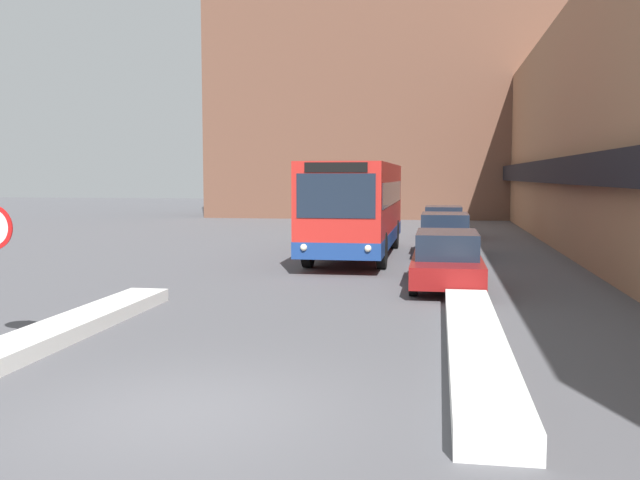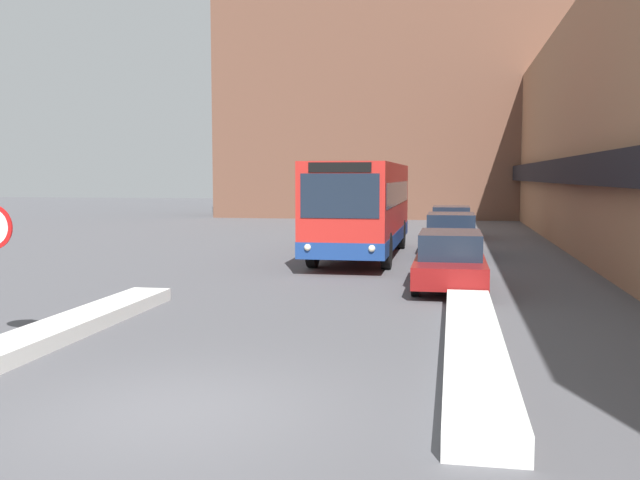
# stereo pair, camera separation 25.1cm
# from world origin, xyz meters

# --- Properties ---
(ground_plane) EXTENTS (160.00, 160.00, 0.00)m
(ground_plane) POSITION_xyz_m (0.00, 0.00, 0.00)
(ground_plane) COLOR #515156
(building_row_right) EXTENTS (5.50, 60.00, 9.20)m
(building_row_right) POSITION_xyz_m (9.97, 24.00, 4.58)
(building_row_right) COLOR #996B4C
(building_row_right) RESTS_ON ground_plane
(building_backdrop_far) EXTENTS (26.00, 8.00, 18.90)m
(building_backdrop_far) POSITION_xyz_m (0.00, 42.99, 9.45)
(building_backdrop_far) COLOR brown
(building_backdrop_far) RESTS_ON ground_plane
(snow_bank_left) EXTENTS (0.90, 10.38, 0.27)m
(snow_bank_left) POSITION_xyz_m (-3.60, 2.21, 0.14)
(snow_bank_left) COLOR silver
(snow_bank_left) RESTS_ON ground_plane
(snow_bank_right) EXTENTS (0.90, 9.05, 0.34)m
(snow_bank_right) POSITION_xyz_m (3.60, 3.51, 0.17)
(snow_bank_right) COLOR silver
(snow_bank_right) RESTS_ON ground_plane
(city_bus) EXTENTS (2.60, 10.46, 3.29)m
(city_bus) POSITION_xyz_m (0.10, 17.03, 1.80)
(city_bus) COLOR red
(city_bus) RESTS_ON ground_plane
(parked_car_front) EXTENTS (1.80, 4.73, 1.44)m
(parked_car_front) POSITION_xyz_m (3.20, 10.50, 0.72)
(parked_car_front) COLOR maroon
(parked_car_front) RESTS_ON ground_plane
(parked_car_middle) EXTENTS (1.93, 4.59, 1.52)m
(parked_car_middle) POSITION_xyz_m (3.20, 18.15, 0.75)
(parked_car_middle) COLOR navy
(parked_car_middle) RESTS_ON ground_plane
(parked_car_back) EXTENTS (1.94, 4.30, 1.46)m
(parked_car_back) POSITION_xyz_m (3.20, 25.73, 0.73)
(parked_car_back) COLOR maroon
(parked_car_back) RESTS_ON ground_plane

